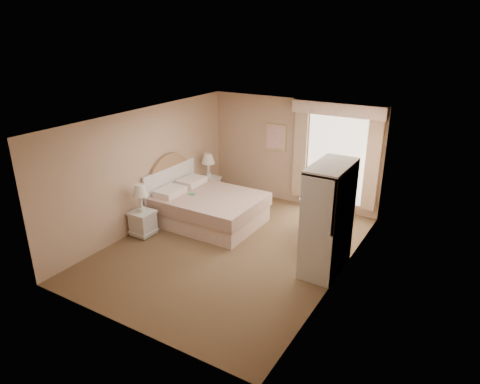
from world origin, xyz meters
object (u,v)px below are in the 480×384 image
Objects in this scene: nightstand_far at (209,182)px; armoire at (328,227)px; round_table at (314,209)px; nightstand_near at (142,217)px; bed at (205,206)px; cafe_chair at (313,218)px.

armoire is (3.65, -1.69, 0.38)m from nightstand_far.
round_table is 0.34× the size of armoire.
round_table is (2.86, 2.10, 0.03)m from nightstand_near.
armoire reaches higher than nightstand_far.
bed reaches higher than nightstand_far.
bed is at bearing 58.30° from nightstand_near.
nightstand_near is 2.36m from nightstand_far.
round_table is 0.63m from cafe_chair.
bed is 2.01× the size of nightstand_near.
armoire reaches higher than round_table.
nightstand_far is 3.19m from cafe_chair.
bed is 2.38m from cafe_chair.
cafe_chair is 1.05m from armoire.
nightstand_far is at bearing 171.15° from cafe_chair.
cafe_chair is at bearing -15.63° from nightstand_far.
nightstand_far is 1.26× the size of cafe_chair.
armoire is at bearing -48.16° from cafe_chair.
nightstand_far is at bearing 90.00° from nightstand_near.
armoire reaches higher than cafe_chair.
nightstand_near is 3.74m from armoire.
nightstand_far is at bearing 155.20° from armoire.
cafe_chair is at bearing -70.17° from round_table.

